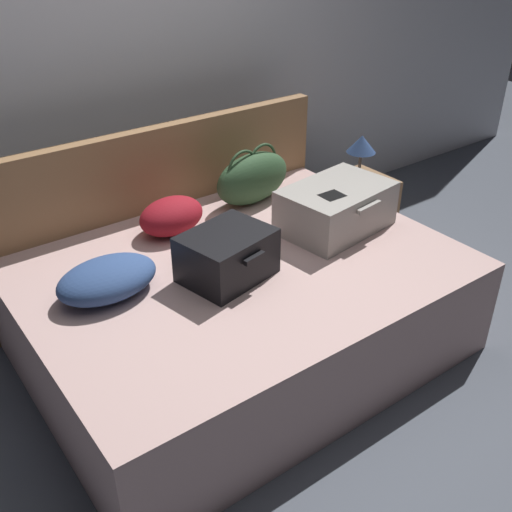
# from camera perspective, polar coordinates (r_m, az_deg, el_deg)

# --- Properties ---
(ground_plane) EXTENTS (12.00, 12.00, 0.00)m
(ground_plane) POSITION_cam_1_polar(r_m,az_deg,el_deg) (3.00, 3.31, -12.51)
(ground_plane) COLOR #4C515B
(back_wall) EXTENTS (8.00, 0.10, 2.60)m
(back_wall) POSITION_cam_1_polar(r_m,az_deg,el_deg) (3.68, -13.39, 18.11)
(back_wall) COLOR silver
(back_wall) RESTS_ON ground
(bed) EXTENTS (2.08, 1.54, 0.52)m
(bed) POSITION_cam_1_polar(r_m,az_deg,el_deg) (3.08, -1.28, -4.89)
(bed) COLOR #BC9993
(bed) RESTS_ON ground
(headboard) EXTENTS (2.12, 0.08, 1.00)m
(headboard) POSITION_cam_1_polar(r_m,az_deg,el_deg) (3.56, -8.89, 4.41)
(headboard) COLOR olive
(headboard) RESTS_ON ground
(hard_case_large) EXTENTS (0.63, 0.46, 0.24)m
(hard_case_large) POSITION_cam_1_polar(r_m,az_deg,el_deg) (3.24, 7.59, 4.60)
(hard_case_large) COLOR gray
(hard_case_large) RESTS_ON bed
(hard_case_medium) EXTENTS (0.46, 0.39, 0.23)m
(hard_case_medium) POSITION_cam_1_polar(r_m,az_deg,el_deg) (2.79, -2.78, 0.07)
(hard_case_medium) COLOR black
(hard_case_medium) RESTS_ON bed
(duffel_bag) EXTENTS (0.53, 0.27, 0.34)m
(duffel_bag) POSITION_cam_1_polar(r_m,az_deg,el_deg) (3.50, -0.31, 7.44)
(duffel_bag) COLOR #2D4C2D
(duffel_bag) RESTS_ON bed
(pillow_near_headboard) EXTENTS (0.48, 0.34, 0.16)m
(pillow_near_headboard) POSITION_cam_1_polar(r_m,az_deg,el_deg) (2.76, -13.94, -2.13)
(pillow_near_headboard) COLOR navy
(pillow_near_headboard) RESTS_ON bed
(pillow_center_head) EXTENTS (0.41, 0.32, 0.19)m
(pillow_center_head) POSITION_cam_1_polar(r_m,az_deg,el_deg) (3.21, -8.03, 3.78)
(pillow_center_head) COLOR maroon
(pillow_center_head) RESTS_ON bed
(nightstand) EXTENTS (0.44, 0.40, 0.44)m
(nightstand) POSITION_cam_1_polar(r_m,az_deg,el_deg) (4.19, 9.42, 4.33)
(nightstand) COLOR olive
(nightstand) RESTS_ON ground
(table_lamp) EXTENTS (0.19, 0.19, 0.31)m
(table_lamp) POSITION_cam_1_polar(r_m,az_deg,el_deg) (4.01, 9.98, 10.19)
(table_lamp) COLOR #3F3833
(table_lamp) RESTS_ON nightstand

